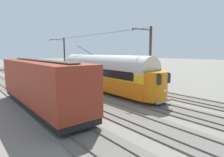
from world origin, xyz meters
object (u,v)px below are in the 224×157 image
switch_stand (84,73)px  catenary_pole_foreground (64,56)px  track_end_bumper (25,76)px  boxcar_adjacent (41,83)px  catenary_pole_mid_near (150,60)px  vintage_streetcar (103,72)px  boxcar_far_siding (111,69)px

switch_stand → catenary_pole_foreground: bearing=-37.4°
switch_stand → track_end_bumper: size_ratio=0.69×
boxcar_adjacent → catenary_pole_mid_near: 11.09m
catenary_pole_mid_near → boxcar_adjacent: bearing=-12.2°
vintage_streetcar → boxcar_adjacent: vintage_streetcar is taller
track_end_bumper → boxcar_adjacent: bearing=78.8°
catenary_pole_mid_near → track_end_bumper: bearing=-73.7°
boxcar_adjacent → catenary_pole_foreground: size_ratio=1.79×
boxcar_adjacent → vintage_streetcar: bearing=-163.4°
catenary_pole_foreground → catenary_pole_mid_near: bearing=90.0°
boxcar_adjacent → catenary_pole_mid_near: catenary_pole_mid_near is taller
boxcar_adjacent → switch_stand: (-13.72, -16.10, -1.46)m
boxcar_adjacent → switch_stand: boxcar_adjacent is taller
catenary_pole_foreground → track_end_bumper: 7.79m
vintage_streetcar → catenary_pole_mid_near: bearing=119.0°
boxcar_adjacent → catenary_pole_foreground: 21.35m
vintage_streetcar → catenary_pole_mid_near: size_ratio=2.37×
track_end_bumper → boxcar_far_siding: bearing=118.9°
boxcar_far_siding → catenary_pole_foreground: catenary_pole_foreground is taller
boxcar_far_siding → catenary_pole_mid_near: catenary_pole_mid_near is taller
catenary_pole_mid_near → vintage_streetcar: bearing=-61.0°
boxcar_adjacent → switch_stand: size_ratio=10.58×
boxcar_adjacent → boxcar_far_siding: size_ratio=1.01×
vintage_streetcar → catenary_pole_foreground: bearing=-99.3°
boxcar_far_siding → boxcar_adjacent: bearing=25.7°
vintage_streetcar → track_end_bumper: 18.62m
vintage_streetcar → catenary_pole_foreground: (-2.63, -15.97, 1.55)m
catenary_pole_foreground → switch_stand: bearing=142.6°
catenary_pole_foreground → catenary_pole_mid_near: 20.71m
boxcar_far_siding → switch_stand: bearing=-98.8°
vintage_streetcar → switch_stand: size_ratio=13.97×
catenary_pole_foreground → catenary_pole_mid_near: size_ratio=1.00×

